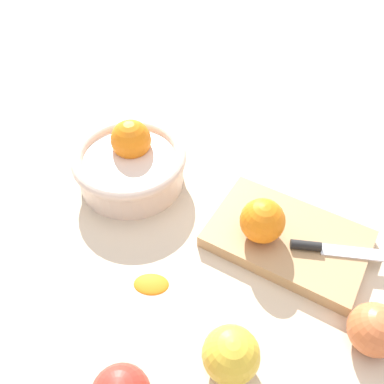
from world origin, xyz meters
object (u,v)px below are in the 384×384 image
(cutting_board, at_px, (287,239))
(apple_mid_right, at_px, (375,330))
(apple_front_right, at_px, (231,355))
(bowl, at_px, (130,163))
(orange_on_board, at_px, (262,221))
(knife, at_px, (328,249))

(cutting_board, distance_m, apple_mid_right, 0.18)
(apple_mid_right, bearing_deg, apple_front_right, -143.49)
(bowl, height_order, apple_mid_right, bowl)
(bowl, bearing_deg, orange_on_board, -7.04)
(knife, xyz_separation_m, apple_front_right, (-0.07, -0.21, 0.01))
(bowl, distance_m, cutting_board, 0.29)
(orange_on_board, bearing_deg, cutting_board, 27.21)
(bowl, distance_m, apple_mid_right, 0.45)
(apple_front_right, bearing_deg, apple_mid_right, 36.51)
(orange_on_board, bearing_deg, bowl, 172.96)
(orange_on_board, xyz_separation_m, apple_mid_right, (0.18, -0.08, -0.02))
(orange_on_board, height_order, apple_mid_right, orange_on_board)
(orange_on_board, relative_size, apple_mid_right, 0.99)
(apple_mid_right, bearing_deg, knife, 129.51)
(cutting_board, relative_size, apple_front_right, 3.33)
(orange_on_board, relative_size, apple_front_right, 0.95)
(bowl, relative_size, cutting_board, 0.82)
(cutting_board, bearing_deg, bowl, 177.91)
(bowl, distance_m, orange_on_board, 0.25)
(cutting_board, distance_m, orange_on_board, 0.06)
(bowl, relative_size, orange_on_board, 2.89)
(cutting_board, relative_size, apple_mid_right, 3.48)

